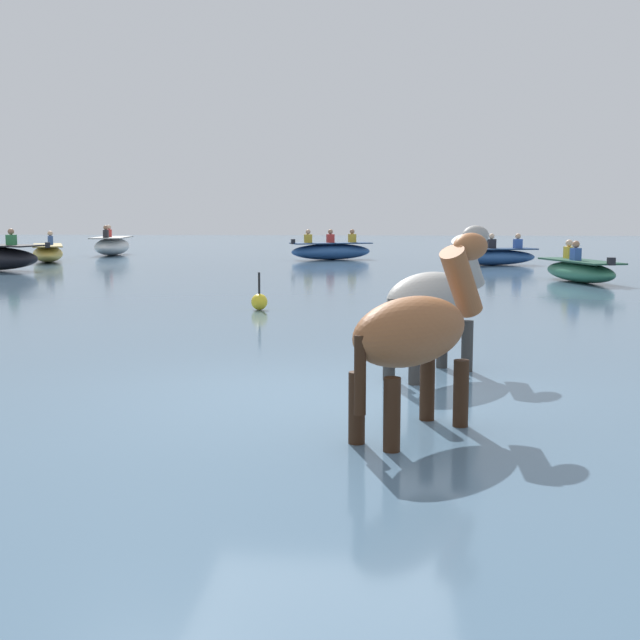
# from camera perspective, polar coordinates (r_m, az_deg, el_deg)

# --- Properties ---
(ground_plane) EXTENTS (120.00, 120.00, 0.00)m
(ground_plane) POSITION_cam_1_polar(r_m,az_deg,el_deg) (7.90, 0.30, -7.76)
(ground_plane) COLOR gray
(water_surface) EXTENTS (90.00, 90.00, 0.36)m
(water_surface) POSITION_cam_1_polar(r_m,az_deg,el_deg) (17.72, 2.52, 1.27)
(water_surface) COLOR slate
(water_surface) RESTS_ON ground
(horse_lead_chestnut) EXTENTS (1.29, 1.58, 1.90)m
(horse_lead_chestnut) POSITION_cam_1_polar(r_m,az_deg,el_deg) (6.42, 6.66, -1.10)
(horse_lead_chestnut) COLOR brown
(horse_lead_chestnut) RESTS_ON ground
(horse_trailing_grey) EXTENTS (1.34, 1.57, 1.92)m
(horse_trailing_grey) POSITION_cam_1_polar(r_m,az_deg,el_deg) (8.77, 7.81, 1.24)
(horse_trailing_grey) COLOR gray
(horse_trailing_grey) RESTS_ON ground
(boat_mid_outer) EXTENTS (1.65, 3.42, 1.21)m
(boat_mid_outer) POSITION_cam_1_polar(r_m,az_deg,el_deg) (34.54, -14.03, 4.94)
(boat_mid_outer) COLOR silver
(boat_mid_outer) RESTS_ON water_surface
(boat_near_starboard) EXTENTS (3.15, 2.08, 1.10)m
(boat_near_starboard) POSITION_cam_1_polar(r_m,az_deg,el_deg) (30.24, 0.75, 4.76)
(boat_near_starboard) COLOR #28518E
(boat_near_starboard) RESTS_ON water_surface
(boat_distant_east) EXTENTS (2.16, 3.39, 1.07)m
(boat_distant_east) POSITION_cam_1_polar(r_m,az_deg,el_deg) (30.49, -18.11, 4.37)
(boat_distant_east) COLOR gold
(boat_distant_east) RESTS_ON water_surface
(boat_far_offshore) EXTENTS (3.09, 1.66, 1.02)m
(boat_far_offshore) POSITION_cam_1_polar(r_m,az_deg,el_deg) (27.63, 11.68, 4.29)
(boat_far_offshore) COLOR #28518E
(boat_far_offshore) RESTS_ON water_surface
(boat_mid_channel) EXTENTS (1.66, 3.05, 1.02)m
(boat_mid_channel) POSITION_cam_1_polar(r_m,az_deg,el_deg) (21.46, 17.32, 3.24)
(boat_mid_channel) COLOR #337556
(boat_mid_channel) RESTS_ON water_surface
(channel_buoy) EXTENTS (0.29, 0.29, 0.66)m
(channel_buoy) POSITION_cam_1_polar(r_m,az_deg,el_deg) (14.62, -4.17, 1.28)
(channel_buoy) COLOR yellow
(channel_buoy) RESTS_ON water_surface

